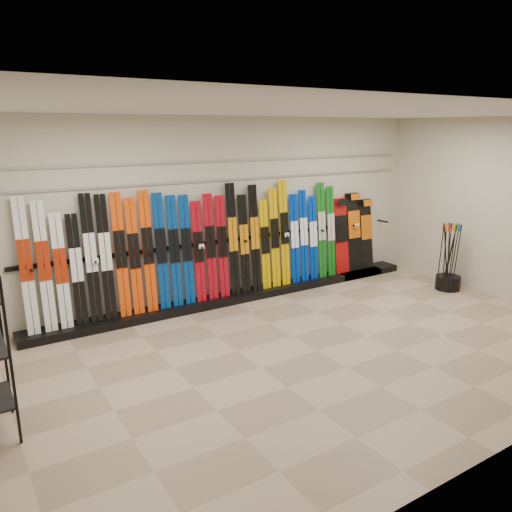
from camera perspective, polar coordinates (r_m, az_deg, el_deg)
floor at (r=6.64m, az=7.07°, el=-10.70°), size 8.00×8.00×0.00m
back_wall at (r=8.20m, az=-3.74°, el=5.20°), size 8.00×0.00×8.00m
right_wall at (r=9.22m, az=27.09°, el=4.66°), size 0.00×5.00×5.00m
ceiling at (r=6.03m, az=7.98°, el=16.12°), size 8.00×8.00×0.00m
ski_rack_base at (r=8.47m, az=-1.53°, el=-4.52°), size 8.00×0.40×0.12m
skis at (r=7.93m, az=-6.10°, el=0.95°), size 5.39×0.20×1.84m
snowboards at (r=9.82m, az=11.04°, el=2.49°), size 0.96×0.23×1.49m
pole_bin at (r=9.58m, az=21.07°, el=-2.86°), size 0.43×0.43×0.25m
ski_poles at (r=9.43m, az=21.15°, el=-0.07°), size 0.32×0.31×1.18m
slatwall_rail_0 at (r=8.12m, az=-3.73°, el=8.66°), size 7.60×0.02×0.03m
slatwall_rail_1 at (r=8.10m, az=-3.76°, el=10.77°), size 7.60×0.02×0.03m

